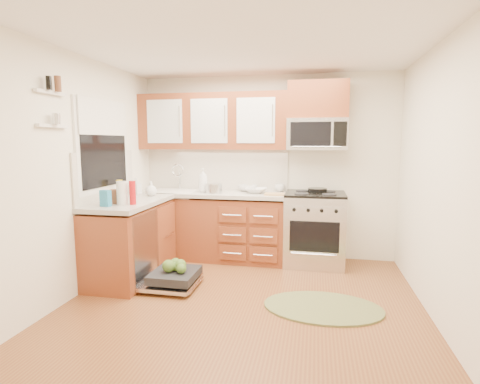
% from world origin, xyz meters
% --- Properties ---
extents(floor, '(3.50, 3.50, 0.00)m').
position_xyz_m(floor, '(0.00, 0.00, 0.00)').
color(floor, brown).
rests_on(floor, ground).
extents(ceiling, '(3.50, 3.50, 0.00)m').
position_xyz_m(ceiling, '(0.00, 0.00, 2.50)').
color(ceiling, white).
rests_on(ceiling, ground).
extents(wall_back, '(3.50, 0.04, 2.50)m').
position_xyz_m(wall_back, '(0.00, 1.75, 1.25)').
color(wall_back, white).
rests_on(wall_back, ground).
extents(wall_front, '(3.50, 0.04, 2.50)m').
position_xyz_m(wall_front, '(0.00, -1.75, 1.25)').
color(wall_front, white).
rests_on(wall_front, ground).
extents(wall_left, '(0.04, 3.50, 2.50)m').
position_xyz_m(wall_left, '(-1.75, 0.00, 1.25)').
color(wall_left, white).
rests_on(wall_left, ground).
extents(wall_right, '(0.04, 3.50, 2.50)m').
position_xyz_m(wall_right, '(1.75, 0.00, 1.25)').
color(wall_right, white).
rests_on(wall_right, ground).
extents(base_cabinet_back, '(2.05, 0.60, 0.85)m').
position_xyz_m(base_cabinet_back, '(-0.73, 1.45, 0.42)').
color(base_cabinet_back, brown).
rests_on(base_cabinet_back, ground).
extents(base_cabinet_left, '(0.60, 1.25, 0.85)m').
position_xyz_m(base_cabinet_left, '(-1.45, 0.52, 0.42)').
color(base_cabinet_left, brown).
rests_on(base_cabinet_left, ground).
extents(countertop_back, '(2.07, 0.64, 0.05)m').
position_xyz_m(countertop_back, '(-0.72, 1.44, 0.90)').
color(countertop_back, '#BBB5AB').
rests_on(countertop_back, base_cabinet_back).
extents(countertop_left, '(0.64, 1.27, 0.05)m').
position_xyz_m(countertop_left, '(-1.44, 0.53, 0.90)').
color(countertop_left, '#BBB5AB').
rests_on(countertop_left, base_cabinet_left).
extents(backsplash_back, '(2.05, 0.02, 0.57)m').
position_xyz_m(backsplash_back, '(-0.73, 1.74, 1.21)').
color(backsplash_back, beige).
rests_on(backsplash_back, ground).
extents(backsplash_left, '(0.02, 1.25, 0.57)m').
position_xyz_m(backsplash_left, '(-1.74, 0.52, 1.21)').
color(backsplash_left, beige).
rests_on(backsplash_left, ground).
extents(upper_cabinets, '(2.05, 0.35, 0.75)m').
position_xyz_m(upper_cabinets, '(-0.73, 1.57, 1.88)').
color(upper_cabinets, brown).
rests_on(upper_cabinets, ground).
extents(cabinet_over_mw, '(0.76, 0.35, 0.47)m').
position_xyz_m(cabinet_over_mw, '(0.68, 1.57, 2.13)').
color(cabinet_over_mw, brown).
rests_on(cabinet_over_mw, ground).
extents(range, '(0.76, 0.64, 0.95)m').
position_xyz_m(range, '(0.68, 1.43, 0.47)').
color(range, silver).
rests_on(range, ground).
extents(microwave, '(0.76, 0.38, 0.40)m').
position_xyz_m(microwave, '(0.68, 1.55, 1.70)').
color(microwave, silver).
rests_on(microwave, ground).
extents(sink, '(0.62, 0.50, 0.26)m').
position_xyz_m(sink, '(-1.25, 1.42, 0.80)').
color(sink, white).
rests_on(sink, ground).
extents(dishwasher, '(0.70, 0.60, 0.20)m').
position_xyz_m(dishwasher, '(-0.86, 0.30, 0.10)').
color(dishwasher, silver).
rests_on(dishwasher, ground).
extents(window, '(0.03, 1.05, 1.05)m').
position_xyz_m(window, '(-1.74, 0.50, 1.55)').
color(window, white).
rests_on(window, ground).
extents(window_blind, '(0.02, 0.96, 0.40)m').
position_xyz_m(window_blind, '(-1.71, 0.50, 1.88)').
color(window_blind, white).
rests_on(window_blind, ground).
extents(shelf_upper, '(0.04, 0.40, 0.03)m').
position_xyz_m(shelf_upper, '(-1.72, -0.35, 2.05)').
color(shelf_upper, white).
rests_on(shelf_upper, ground).
extents(shelf_lower, '(0.04, 0.40, 0.03)m').
position_xyz_m(shelf_lower, '(-1.72, -0.35, 1.75)').
color(shelf_lower, white).
rests_on(shelf_lower, ground).
extents(rug, '(1.20, 0.82, 0.02)m').
position_xyz_m(rug, '(0.78, 0.09, 0.01)').
color(rug, olive).
rests_on(rug, ground).
extents(skillet, '(0.31, 0.31, 0.05)m').
position_xyz_m(skillet, '(0.71, 1.54, 0.97)').
color(skillet, black).
rests_on(skillet, range).
extents(stock_pot, '(0.25, 0.25, 0.13)m').
position_xyz_m(stock_pot, '(-0.64, 1.30, 0.99)').
color(stock_pot, silver).
rests_on(stock_pot, countertop_back).
extents(cutting_board, '(0.29, 0.19, 0.02)m').
position_xyz_m(cutting_board, '(0.18, 1.30, 0.94)').
color(cutting_board, tan).
rests_on(cutting_board, countertop_back).
extents(canister, '(0.12, 0.12, 0.15)m').
position_xyz_m(canister, '(-0.83, 1.38, 1.00)').
color(canister, silver).
rests_on(canister, countertop_back).
extents(paper_towel_roll, '(0.12, 0.12, 0.25)m').
position_xyz_m(paper_towel_roll, '(-1.39, 0.25, 1.05)').
color(paper_towel_roll, white).
rests_on(paper_towel_roll, countertop_left).
extents(mustard_bottle, '(0.07, 0.07, 0.23)m').
position_xyz_m(mustard_bottle, '(-1.62, 0.61, 1.04)').
color(mustard_bottle, gold).
rests_on(mustard_bottle, countertop_left).
extents(red_bottle, '(0.09, 0.09, 0.26)m').
position_xyz_m(red_bottle, '(-1.27, 0.27, 1.05)').
color(red_bottle, '#B60F14').
rests_on(red_bottle, countertop_left).
extents(wooden_box, '(0.18, 0.16, 0.15)m').
position_xyz_m(wooden_box, '(-1.48, 0.31, 1.00)').
color(wooden_box, brown).
rests_on(wooden_box, countertop_left).
extents(blue_carton, '(0.12, 0.08, 0.17)m').
position_xyz_m(blue_carton, '(-1.49, 0.10, 1.01)').
color(blue_carton, teal).
rests_on(blue_carton, countertop_left).
extents(bowl_a, '(0.32, 0.32, 0.07)m').
position_xyz_m(bowl_a, '(-0.10, 1.44, 0.96)').
color(bowl_a, '#999999').
rests_on(bowl_a, countertop_back).
extents(bowl_b, '(0.28, 0.28, 0.09)m').
position_xyz_m(bowl_b, '(-0.24, 1.60, 0.97)').
color(bowl_b, '#999999').
rests_on(bowl_b, countertop_back).
extents(cup, '(0.17, 0.17, 0.10)m').
position_xyz_m(cup, '(0.20, 1.65, 0.98)').
color(cup, '#999999').
rests_on(cup, countertop_back).
extents(soap_bottle_a, '(0.14, 0.14, 0.32)m').
position_xyz_m(soap_bottle_a, '(-0.81, 1.37, 1.09)').
color(soap_bottle_a, '#999999').
rests_on(soap_bottle_a, countertop_back).
extents(soap_bottle_b, '(0.12, 0.12, 0.21)m').
position_xyz_m(soap_bottle_b, '(-1.62, 1.05, 1.03)').
color(soap_bottle_b, '#999999').
rests_on(soap_bottle_b, countertop_left).
extents(soap_bottle_c, '(0.18, 0.18, 0.18)m').
position_xyz_m(soap_bottle_c, '(-1.36, 0.92, 1.02)').
color(soap_bottle_c, '#999999').
rests_on(soap_bottle_c, countertop_left).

